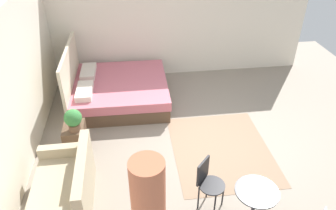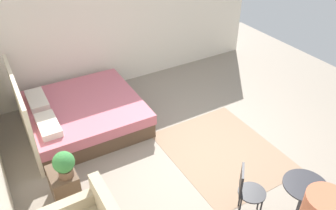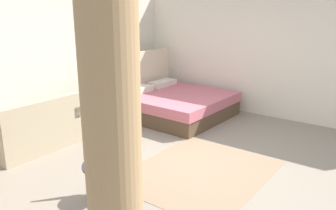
{
  "view_description": "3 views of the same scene",
  "coord_description": "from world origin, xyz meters",
  "px_view_note": "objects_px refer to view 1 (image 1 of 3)",
  "views": [
    {
      "loc": [
        -4.49,
        1.31,
        3.97
      ],
      "look_at": [
        0.41,
        0.66,
        0.7
      ],
      "focal_mm": 34.34,
      "sensor_mm": 36.0,
      "label": 1
    },
    {
      "loc": [
        -3.52,
        2.82,
        4.02
      ],
      "look_at": [
        0.49,
        0.47,
        0.86
      ],
      "focal_mm": 36.43,
      "sensor_mm": 36.0,
      "label": 2
    },
    {
      "loc": [
        -4.01,
        -2.58,
        2.27
      ],
      "look_at": [
        0.59,
        0.86,
        0.64
      ],
      "focal_mm": 36.92,
      "sensor_mm": 36.0,
      "label": 3
    }
  ],
  "objects_px": {
    "bed": "(117,90)",
    "couch": "(66,191)",
    "cafe_chair_near_couch": "(208,180)",
    "balcony_table": "(254,203)",
    "potted_plant": "(73,119)",
    "nightstand": "(75,138)"
  },
  "relations": [
    {
      "from": "bed",
      "to": "couch",
      "type": "distance_m",
      "value": 2.97
    },
    {
      "from": "bed",
      "to": "cafe_chair_near_couch",
      "type": "height_order",
      "value": "bed"
    },
    {
      "from": "bed",
      "to": "balcony_table",
      "type": "bearing_deg",
      "value": -152.92
    },
    {
      "from": "bed",
      "to": "potted_plant",
      "type": "relative_size",
      "value": 5.17
    },
    {
      "from": "couch",
      "to": "cafe_chair_near_couch",
      "type": "relative_size",
      "value": 1.67
    },
    {
      "from": "nightstand",
      "to": "cafe_chair_near_couch",
      "type": "height_order",
      "value": "cafe_chair_near_couch"
    },
    {
      "from": "nightstand",
      "to": "potted_plant",
      "type": "bearing_deg",
      "value": -153.9
    },
    {
      "from": "balcony_table",
      "to": "cafe_chair_near_couch",
      "type": "xyz_separation_m",
      "value": [
        0.47,
        0.53,
        0.0
      ]
    },
    {
      "from": "bed",
      "to": "couch",
      "type": "height_order",
      "value": "bed"
    },
    {
      "from": "cafe_chair_near_couch",
      "to": "potted_plant",
      "type": "bearing_deg",
      "value": 54.0
    },
    {
      "from": "bed",
      "to": "couch",
      "type": "bearing_deg",
      "value": 165.46
    },
    {
      "from": "nightstand",
      "to": "potted_plant",
      "type": "height_order",
      "value": "potted_plant"
    },
    {
      "from": "balcony_table",
      "to": "bed",
      "type": "bearing_deg",
      "value": 27.08
    },
    {
      "from": "bed",
      "to": "cafe_chair_near_couch",
      "type": "relative_size",
      "value": 2.5
    },
    {
      "from": "balcony_table",
      "to": "nightstand",
      "type": "bearing_deg",
      "value": 51.81
    },
    {
      "from": "nightstand",
      "to": "balcony_table",
      "type": "height_order",
      "value": "balcony_table"
    },
    {
      "from": "bed",
      "to": "potted_plant",
      "type": "height_order",
      "value": "bed"
    },
    {
      "from": "bed",
      "to": "balcony_table",
      "type": "relative_size",
      "value": 2.83
    },
    {
      "from": "cafe_chair_near_couch",
      "to": "couch",
      "type": "bearing_deg",
      "value": 82.68
    },
    {
      "from": "nightstand",
      "to": "balcony_table",
      "type": "distance_m",
      "value": 3.31
    },
    {
      "from": "potted_plant",
      "to": "cafe_chair_near_couch",
      "type": "bearing_deg",
      "value": -126.0
    },
    {
      "from": "bed",
      "to": "couch",
      "type": "relative_size",
      "value": 1.5
    }
  ]
}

